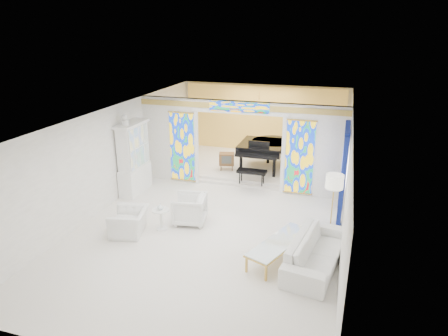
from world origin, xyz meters
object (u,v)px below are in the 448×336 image
(grand_piano, at_px, (267,147))
(coffee_table, at_px, (280,243))
(china_cabinet, at_px, (134,159))
(armchair_right, at_px, (189,209))
(armchair_left, at_px, (129,222))
(tv_console, at_px, (227,159))
(sofa, at_px, (316,252))

(grand_piano, bearing_deg, coffee_table, -75.64)
(china_cabinet, xyz_separation_m, coffee_table, (5.31, -2.68, -0.75))
(armchair_right, bearing_deg, grand_piano, 154.95)
(armchair_left, distance_m, armchair_right, 1.69)
(armchair_right, xyz_separation_m, tv_console, (-0.12, 4.06, 0.19))
(armchair_right, height_order, sofa, armchair_right)
(armchair_left, height_order, armchair_right, armchair_right)
(china_cabinet, height_order, tv_console, china_cabinet)
(sofa, xyz_separation_m, coffee_table, (-0.86, 0.06, 0.06))
(armchair_left, distance_m, coffee_table, 4.06)
(china_cabinet, bearing_deg, tv_console, 45.59)
(armchair_right, height_order, grand_piano, grand_piano)
(armchair_left, distance_m, grand_piano, 6.36)
(armchair_left, bearing_deg, coffee_table, 75.96)
(china_cabinet, xyz_separation_m, sofa, (6.17, -2.74, -0.80))
(china_cabinet, relative_size, armchair_right, 3.00)
(armchair_right, bearing_deg, china_cabinet, -131.62)
(armchair_left, distance_m, tv_console, 5.27)
(china_cabinet, relative_size, sofa, 1.08)
(sofa, height_order, grand_piano, grand_piano)
(sofa, relative_size, grand_piano, 0.82)
(coffee_table, bearing_deg, sofa, -4.06)
(china_cabinet, bearing_deg, coffee_table, -26.82)
(sofa, xyz_separation_m, grand_piano, (-2.35, 5.90, 0.64))
(sofa, bearing_deg, tv_console, 44.72)
(coffee_table, relative_size, grand_piano, 0.71)
(sofa, height_order, tv_console, tv_console)
(armchair_right, bearing_deg, armchair_left, -61.15)
(grand_piano, bearing_deg, tv_console, -154.29)
(sofa, distance_m, coffee_table, 0.86)
(sofa, distance_m, grand_piano, 6.38)
(china_cabinet, height_order, coffee_table, china_cabinet)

